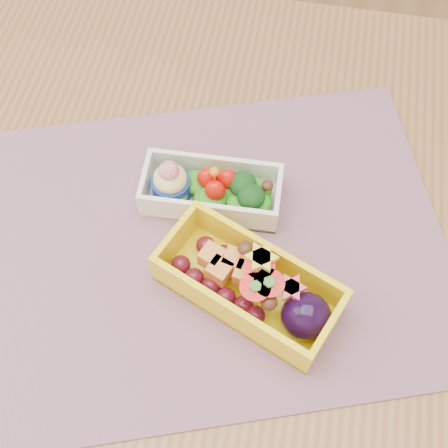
% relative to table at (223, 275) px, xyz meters
% --- Properties ---
extents(ground, '(3.00, 3.00, 0.00)m').
position_rel_table_xyz_m(ground, '(0.00, 0.00, -0.65)').
color(ground, olive).
extents(table, '(1.20, 0.80, 0.75)m').
position_rel_table_xyz_m(table, '(0.00, 0.00, 0.00)').
color(table, brown).
rests_on(table, ground).
extents(placemat, '(0.60, 0.53, 0.00)m').
position_rel_table_xyz_m(placemat, '(-0.01, -0.01, 0.10)').
color(placemat, '#8E626B').
rests_on(placemat, table).
extents(bento_white, '(0.16, 0.07, 0.06)m').
position_rel_table_xyz_m(bento_white, '(-0.02, 0.05, 0.12)').
color(bento_white, white).
rests_on(bento_white, placemat).
extents(bento_yellow, '(0.21, 0.15, 0.06)m').
position_rel_table_xyz_m(bento_yellow, '(0.04, -0.06, 0.13)').
color(bento_yellow, yellow).
rests_on(bento_yellow, placemat).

